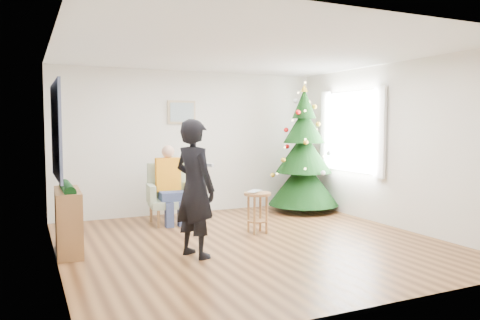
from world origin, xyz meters
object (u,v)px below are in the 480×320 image
stool (257,212)px  standing_man (195,188)px  console (68,221)px  armchair (170,201)px  christmas_tree (304,155)px

stool → standing_man: bearing=-147.9°
standing_man → console: (-1.40, 0.87, -0.45)m
armchair → standing_man: bearing=-91.6°
christmas_tree → console: (-4.27, -1.16, -0.67)m
christmas_tree → standing_man: christmas_tree is taller
stool → armchair: 1.60m
christmas_tree → standing_man: size_ratio=1.40×
standing_man → console: 1.71m
stool → console: 2.67m
christmas_tree → console: bearing=-164.8°
stool → console: size_ratio=0.61×
armchair → standing_man: (-0.29, -2.06, 0.49)m
standing_man → christmas_tree: bearing=-77.4°
armchair → stool: bearing=-45.9°
christmas_tree → stool: bearing=-142.2°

